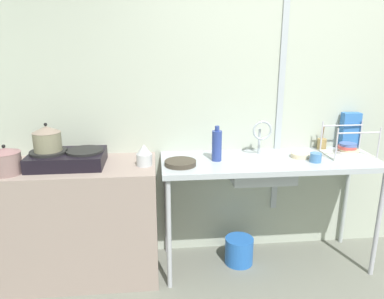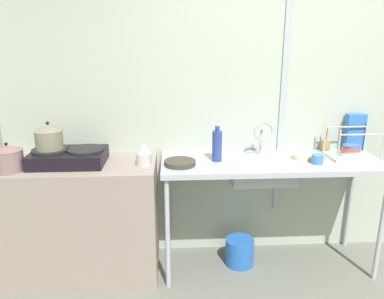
% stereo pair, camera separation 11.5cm
% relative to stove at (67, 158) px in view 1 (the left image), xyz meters
% --- Properties ---
extents(wall_back, '(5.50, 0.10, 2.41)m').
position_rel_stove_xyz_m(wall_back, '(1.76, 0.34, 0.24)').
color(wall_back, '#ABB5A5').
rests_on(wall_back, ground).
extents(wall_metal_strip, '(0.05, 0.01, 1.93)m').
position_rel_stove_xyz_m(wall_metal_strip, '(1.68, 0.28, 0.36)').
color(wall_metal_strip, '#A4ADB6').
extents(counter_concrete, '(1.20, 0.58, 0.91)m').
position_rel_stove_xyz_m(counter_concrete, '(0.04, 0.00, -0.51)').
color(counter_concrete, gray).
rests_on(counter_concrete, ground).
extents(counter_sink, '(1.69, 0.58, 0.91)m').
position_rel_stove_xyz_m(counter_sink, '(1.53, 0.00, -0.12)').
color(counter_sink, '#A4ADB6').
rests_on(counter_sink, ground).
extents(stove, '(0.53, 0.37, 0.12)m').
position_rel_stove_xyz_m(stove, '(0.00, 0.00, 0.00)').
color(stove, black).
rests_on(stove, counter_concrete).
extents(pot_on_left_burner, '(0.20, 0.20, 0.21)m').
position_rel_stove_xyz_m(pot_on_left_burner, '(-0.13, 0.00, 0.15)').
color(pot_on_left_burner, '#79755C').
rests_on(pot_on_left_burner, stove).
extents(pot_beside_stove, '(0.21, 0.21, 0.21)m').
position_rel_stove_xyz_m(pot_beside_stove, '(-0.38, -0.14, 0.04)').
color(pot_beside_stove, gray).
rests_on(pot_beside_stove, counter_concrete).
extents(percolator, '(0.12, 0.12, 0.16)m').
position_rel_stove_xyz_m(percolator, '(0.56, -0.05, 0.02)').
color(percolator, '#B8BDC2').
rests_on(percolator, counter_concrete).
extents(sink_basin, '(0.48, 0.34, 0.15)m').
position_rel_stove_xyz_m(sink_basin, '(1.45, -0.04, -0.13)').
color(sink_basin, '#A4ADB6').
rests_on(sink_basin, counter_sink).
extents(faucet, '(0.16, 0.09, 0.29)m').
position_rel_stove_xyz_m(faucet, '(1.48, 0.10, 0.13)').
color(faucet, '#A4ADB6').
rests_on(faucet, counter_sink).
extents(frying_pan, '(0.23, 0.23, 0.03)m').
position_rel_stove_xyz_m(frying_pan, '(0.82, -0.08, -0.04)').
color(frying_pan, '#3B3429').
rests_on(frying_pan, counter_sink).
extents(dish_rack, '(0.36, 0.28, 0.25)m').
position_rel_stove_xyz_m(dish_rack, '(2.18, 0.04, -0.01)').
color(dish_rack, '#B9B7C2').
rests_on(dish_rack, counter_sink).
extents(cup_by_rack, '(0.09, 0.09, 0.07)m').
position_rel_stove_xyz_m(cup_by_rack, '(1.85, -0.10, -0.02)').
color(cup_by_rack, teal).
rests_on(cup_by_rack, counter_sink).
extents(small_bowl_on_drainboard, '(0.15, 0.15, 0.04)m').
position_rel_stove_xyz_m(small_bowl_on_drainboard, '(1.78, 0.02, -0.04)').
color(small_bowl_on_drainboard, beige).
rests_on(small_bowl_on_drainboard, counter_sink).
extents(bottle_by_sink, '(0.08, 0.08, 0.27)m').
position_rel_stove_xyz_m(bottle_by_sink, '(1.11, 0.01, 0.06)').
color(bottle_by_sink, navy).
rests_on(bottle_by_sink, counter_sink).
extents(cereal_box, '(0.15, 0.09, 0.31)m').
position_rel_stove_xyz_m(cereal_box, '(2.28, 0.23, 0.10)').
color(cereal_box, '#2F68B6').
rests_on(cereal_box, counter_sink).
extents(utensil_jar, '(0.08, 0.08, 0.21)m').
position_rel_stove_xyz_m(utensil_jar, '(2.05, 0.23, -0.01)').
color(utensil_jar, olive).
rests_on(utensil_jar, counter_sink).
extents(bucket_on_floor, '(0.23, 0.23, 0.22)m').
position_rel_stove_xyz_m(bucket_on_floor, '(1.31, 0.01, -0.86)').
color(bucket_on_floor, blue).
rests_on(bucket_on_floor, ground).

